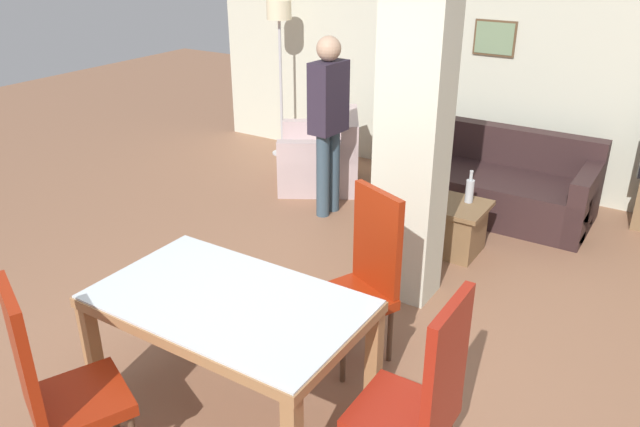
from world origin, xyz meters
TOP-DOWN VIEW (x-y plane):
  - ground_plane at (0.00, 0.00)m, footprint 18.00×18.00m
  - back_wall at (0.00, 4.39)m, footprint 7.20×0.09m
  - divider_pillar at (0.29, 1.75)m, footprint 0.47×0.36m
  - dining_table at (0.00, 0.00)m, footprint 1.53×0.93m
  - dining_chair_head_right at (1.18, 0.00)m, footprint 0.46×0.46m
  - dining_chair_near_left at (-0.38, -0.87)m, footprint 0.61×0.61m
  - dining_chair_far_right at (0.38, 0.87)m, footprint 0.61×0.61m
  - sofa at (0.30, 3.65)m, footprint 2.07×0.93m
  - armchair at (-1.48, 3.34)m, footprint 1.21×1.23m
  - coffee_table at (0.30, 2.58)m, footprint 0.68×0.52m
  - bottle at (0.44, 2.68)m, footprint 0.07×0.07m
  - floor_lamp at (-2.46, 3.94)m, footprint 0.29×0.29m
  - standing_person at (-1.01, 2.70)m, footprint 0.25×0.40m

SIDE VIEW (x-z plane):
  - ground_plane at x=0.00m, z-range 0.00..0.00m
  - coffee_table at x=0.30m, z-range 0.01..0.46m
  - sofa at x=0.30m, z-range -0.12..0.68m
  - armchair at x=-1.48m, z-range -0.12..0.68m
  - bottle at x=0.44m, z-range 0.42..0.72m
  - dining_table at x=0.00m, z-range 0.22..0.97m
  - dining_chair_head_right at x=1.18m, z-range 0.02..1.18m
  - dining_chair_near_left at x=-0.38m, z-range 0.02..1.18m
  - dining_chair_far_right at x=0.38m, z-range 0.02..1.18m
  - standing_person at x=-1.01m, z-range 0.14..1.90m
  - divider_pillar at x=0.29m, z-range 0.00..2.70m
  - back_wall at x=0.00m, z-range 0.00..2.70m
  - floor_lamp at x=-2.46m, z-range 0.63..2.52m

